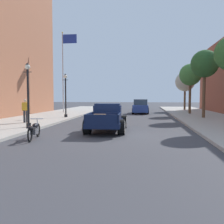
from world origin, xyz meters
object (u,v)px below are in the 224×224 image
at_px(street_lamp_far, 66,92).
at_px(flagpole, 65,63).
at_px(pedestrian_sidewalk_left, 25,109).
at_px(street_lamp_near, 28,90).
at_px(street_tree_farthest, 185,82).
at_px(car_background_blue, 141,107).
at_px(street_tree_second, 205,64).
at_px(street_tree_third, 190,75).
at_px(hotrod_truck_navy, 107,118).
at_px(motorcycle_parked, 34,130).

distance_m(street_lamp_far, flagpole, 7.48).
distance_m(pedestrian_sidewalk_left, street_lamp_near, 3.00).
distance_m(flagpole, street_tree_farthest, 16.16).
xyz_separation_m(car_background_blue, flagpole, (-8.66, -1.30, 5.00)).
xyz_separation_m(street_tree_second, street_tree_third, (-0.29, 4.93, -0.50)).
xyz_separation_m(hotrod_truck_navy, street_lamp_near, (-4.78, -0.21, 1.63)).
relative_size(hotrod_truck_navy, flagpole, 0.54).
bearing_deg(pedestrian_sidewalk_left, street_tree_second, 23.88).
bearing_deg(street_tree_third, street_lamp_far, -152.62).
bearing_deg(street_lamp_near, street_tree_second, 34.46).
distance_m(hotrod_truck_navy, street_tree_second, 11.59).
bearing_deg(flagpole, street_tree_second, -19.94).
height_order(flagpole, street_tree_third, flagpole).
relative_size(motorcycle_parked, street_lamp_near, 0.54).
bearing_deg(street_tree_farthest, flagpole, -154.74).
bearing_deg(car_background_blue, hotrod_truck_navy, -96.89).
relative_size(car_background_blue, street_lamp_near, 1.12).
relative_size(car_background_blue, street_tree_second, 0.74).
distance_m(street_lamp_near, street_lamp_far, 7.12).
height_order(street_lamp_near, street_lamp_far, same).
bearing_deg(street_tree_third, street_tree_farthest, 85.09).
xyz_separation_m(street_lamp_far, flagpole, (-2.13, 6.32, 3.39)).
height_order(street_lamp_near, flagpole, flagpole).
bearing_deg(street_tree_third, street_lamp_near, -131.72).
height_order(street_lamp_far, flagpole, flagpole).
xyz_separation_m(street_lamp_far, street_tree_farthest, (12.39, 13.17, 1.56)).
distance_m(car_background_blue, street_tree_second, 9.39).
bearing_deg(flagpole, street_lamp_near, -81.02).
distance_m(street_lamp_near, street_tree_second, 14.84).
relative_size(motorcycle_parked, car_background_blue, 0.49).
height_order(pedestrian_sidewalk_left, street_lamp_far, street_lamp_far).
relative_size(car_background_blue, flagpole, 0.47).
bearing_deg(street_tree_farthest, car_background_blue, -136.54).
distance_m(flagpole, street_tree_second, 15.14).
height_order(hotrod_truck_navy, street_tree_second, street_tree_second).
height_order(pedestrian_sidewalk_left, street_tree_third, street_tree_third).
height_order(street_lamp_far, street_tree_second, street_tree_second).
height_order(street_lamp_near, street_tree_third, street_tree_third).
bearing_deg(car_background_blue, street_tree_farthest, 43.46).
distance_m(motorcycle_parked, street_tree_farthest, 25.99).
bearing_deg(hotrod_truck_navy, flagpole, 117.57).
bearing_deg(street_lamp_near, motorcycle_parked, -60.06).
bearing_deg(pedestrian_sidewalk_left, street_lamp_near, -59.50).
distance_m(hotrod_truck_navy, car_background_blue, 14.63).
xyz_separation_m(pedestrian_sidewalk_left, street_tree_second, (13.45, 5.95, 3.67)).
bearing_deg(street_tree_third, pedestrian_sidewalk_left, -140.40).
bearing_deg(street_tree_farthest, street_lamp_far, -133.25).
height_order(pedestrian_sidewalk_left, street_lamp_near, street_lamp_near).
bearing_deg(street_lamp_far, pedestrian_sidewalk_left, -106.08).
distance_m(motorcycle_parked, pedestrian_sidewalk_left, 6.44).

